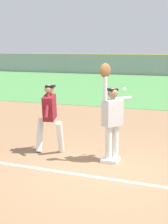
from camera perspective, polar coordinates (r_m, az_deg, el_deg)
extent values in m
plane|color=#936D4C|center=(7.63, 3.35, -9.56)|extent=(78.57, 78.57, 0.00)
cube|color=white|center=(8.19, 4.36, -7.83)|extent=(0.38, 0.38, 0.08)
cylinder|color=silver|center=(8.18, 5.15, -5.05)|extent=(0.21, 0.21, 0.85)
cylinder|color=silver|center=(8.06, 4.04, -5.27)|extent=(0.21, 0.21, 0.85)
cube|color=#B7B7B7|center=(7.96, 4.68, -0.13)|extent=(0.47, 0.51, 0.60)
sphere|color=#8C6647|center=(7.88, 4.73, 3.12)|extent=(0.32, 0.32, 0.23)
cube|color=black|center=(7.90, 4.60, 3.68)|extent=(0.30, 0.29, 0.05)
cylinder|color=#B7B7B7|center=(7.73, 3.47, 4.14)|extent=(0.13, 0.13, 0.62)
cylinder|color=#B7B7B7|center=(8.04, 5.94, 2.13)|extent=(0.44, 0.56, 0.09)
ellipsoid|color=brown|center=(7.70, 3.50, 6.80)|extent=(0.28, 0.31, 0.32)
cylinder|color=white|center=(8.66, -3.92, -4.14)|extent=(0.24, 0.45, 0.85)
cylinder|color=white|center=(8.95, -7.22, -3.72)|extent=(0.24, 0.45, 0.85)
cube|color=maroon|center=(8.65, -5.68, 0.73)|extent=(0.36, 0.57, 0.66)
sphere|color=tan|center=(8.58, -5.74, 3.72)|extent=(0.27, 0.27, 0.23)
cube|color=black|center=(8.56, -5.54, 4.21)|extent=(0.26, 0.24, 0.05)
cylinder|color=maroon|center=(8.84, -5.35, 1.50)|extent=(0.17, 0.41, 0.58)
cylinder|color=maroon|center=(8.42, -6.05, 1.03)|extent=(0.17, 0.41, 0.58)
sphere|color=white|center=(8.19, 6.66, 3.73)|extent=(0.07, 0.07, 0.07)
cylinder|color=gray|center=(34.85, -3.07, 7.89)|extent=(0.08, 0.08, 1.85)
cube|color=#1E6B33|center=(37.32, 5.02, 7.52)|extent=(4.40, 1.90, 0.55)
cube|color=#2D333D|center=(37.30, 5.03, 8.25)|extent=(2.20, 1.75, 0.40)
cylinder|color=black|center=(37.91, 7.53, 7.10)|extent=(0.60, 0.22, 0.60)
cylinder|color=black|center=(36.06, 6.85, 6.94)|extent=(0.60, 0.22, 0.60)
cylinder|color=black|center=(38.65, 3.30, 7.24)|extent=(0.60, 0.22, 0.60)
cylinder|color=black|center=(36.84, 2.43, 7.08)|extent=(0.60, 0.22, 0.60)
cylinder|color=black|center=(37.29, 11.59, 6.92)|extent=(0.61, 0.24, 0.60)
cylinder|color=black|center=(35.41, 11.22, 6.74)|extent=(0.61, 0.24, 0.60)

